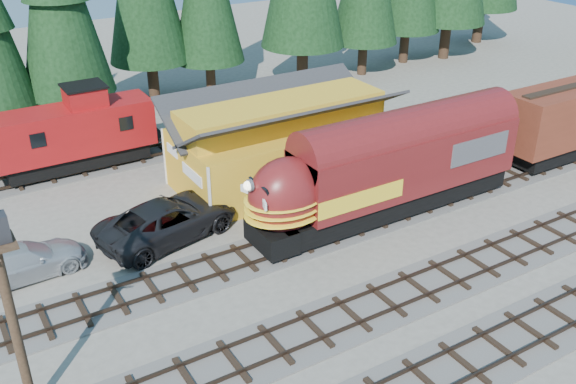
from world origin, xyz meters
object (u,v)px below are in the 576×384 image
caboose (75,133)px  utility_pole (2,271)px  depot (282,132)px  pickup_truck_a (168,220)px  pickup_truck_b (23,261)px  locomotive (380,174)px

caboose → utility_pole: size_ratio=0.94×
depot → pickup_truck_a: 8.82m
utility_pole → pickup_truck_b: bearing=80.0°
locomotive → pickup_truck_a: size_ratio=2.22×
locomotive → pickup_truck_a: locomotive is taller
caboose → utility_pole: 19.79m
depot → pickup_truck_b: (-14.97, -2.58, -2.17)m
pickup_truck_a → depot: bearing=-84.8°
utility_pole → pickup_truck_a: 12.44m
depot → pickup_truck_b: 15.34m
depot → caboose: (-9.74, 7.50, -0.58)m
caboose → utility_pole: bearing=-109.7°
caboose → pickup_truck_a: (1.59, -10.22, -1.39)m
utility_pole → pickup_truck_a: (8.18, 8.17, -4.58)m
caboose → pickup_truck_b: 11.47m
caboose → pickup_truck_b: size_ratio=1.66×
locomotive → pickup_truck_b: bearing=166.9°
locomotive → utility_pole: size_ratio=1.63×
caboose → utility_pole: utility_pole is taller
depot → pickup_truck_a: size_ratio=1.79×
utility_pole → pickup_truck_a: size_ratio=1.37×
caboose → pickup_truck_b: caboose is taller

